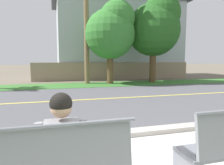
{
  "coord_description": "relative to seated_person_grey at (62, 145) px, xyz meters",
  "views": [
    {
      "loc": [
        -1.11,
        -1.55,
        1.57
      ],
      "look_at": [
        0.32,
        3.51,
        1.0
      ],
      "focal_mm": 33.05,
      "sensor_mm": 36.0,
      "label": 1
    }
  ],
  "objects": [
    {
      "name": "ground_plane",
      "position": [
        1.05,
        7.39,
        -0.68
      ],
      "size": [
        140.0,
        140.0,
        0.0
      ],
      "primitive_type": "plane",
      "color": "#665B4C"
    },
    {
      "name": "curb_edge",
      "position": [
        1.05,
        1.74,
        -0.62
      ],
      "size": [
        44.0,
        0.3,
        0.11
      ],
      "primitive_type": "cube",
      "color": "#ADA89E",
      "rests_on": "ground_plane"
    },
    {
      "name": "street_asphalt",
      "position": [
        1.05,
        5.89,
        -0.67
      ],
      "size": [
        52.0,
        8.0,
        0.01
      ],
      "primitive_type": "cube",
      "color": "#515156",
      "rests_on": "ground_plane"
    },
    {
      "name": "road_centre_line",
      "position": [
        1.05,
        5.89,
        -0.67
      ],
      "size": [
        48.0,
        0.14,
        0.01
      ],
      "primitive_type": "cube",
      "color": "#E0CC4C",
      "rests_on": "ground_plane"
    },
    {
      "name": "far_verge_grass",
      "position": [
        1.05,
        10.84,
        -0.67
      ],
      "size": [
        48.0,
        2.8,
        0.02
      ],
      "primitive_type": "cube",
      "color": "#38702D",
      "rests_on": "ground_plane"
    },
    {
      "name": "seated_person_grey",
      "position": [
        0.0,
        0.0,
        0.0
      ],
      "size": [
        0.52,
        0.68,
        1.25
      ],
      "color": "#333D56",
      "rests_on": "ground_plane"
    },
    {
      "name": "shade_tree_far_left",
      "position": [
        3.66,
        11.08,
        2.85
      ],
      "size": [
        3.29,
        3.29,
        5.43
      ],
      "color": "brown",
      "rests_on": "ground_plane"
    },
    {
      "name": "shade_tree_left",
      "position": [
        6.91,
        11.27,
        3.3
      ],
      "size": [
        3.71,
        3.71,
        6.12
      ],
      "color": "brown",
      "rests_on": "ground_plane"
    },
    {
      "name": "garden_wall",
      "position": [
        4.81,
        13.93,
        0.02
      ],
      "size": [
        13.0,
        0.36,
        1.4
      ],
      "primitive_type": "cube",
      "color": "gray",
      "rests_on": "ground_plane"
    },
    {
      "name": "house_across_street",
      "position": [
        5.81,
        17.13,
        3.03
      ],
      "size": [
        11.82,
        6.91,
        7.33
      ],
      "color": "#A3ADB2",
      "rests_on": "ground_plane"
    }
  ]
}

